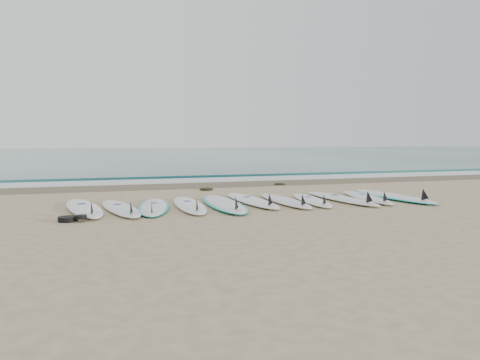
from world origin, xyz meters
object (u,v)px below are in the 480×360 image
object	(u,v)px
surfboard_10	(393,196)
leash_coil	(71,219)
surfboard_5	(253,200)
surfboard_0	(84,208)

from	to	relation	value
surfboard_10	leash_coil	distance (m)	6.94
surfboard_10	surfboard_5	bearing A→B (deg)	173.87
leash_coil	surfboard_0	bearing A→B (deg)	80.37
surfboard_0	surfboard_5	world-z (taller)	surfboard_0
surfboard_5	surfboard_10	size ratio (longest dim) A/B	0.95
surfboard_5	leash_coil	bearing A→B (deg)	-163.37
surfboard_5	leash_coil	size ratio (longest dim) A/B	5.91
surfboard_0	surfboard_5	xyz separation A→B (m)	(3.37, 0.05, -0.00)
surfboard_0	surfboard_10	distance (m)	6.68
surfboard_5	surfboard_10	bearing A→B (deg)	-6.06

